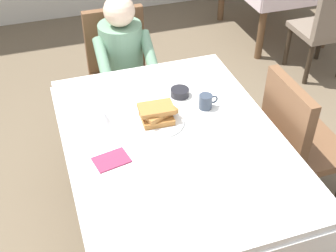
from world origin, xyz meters
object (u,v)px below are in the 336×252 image
Objects in this scene: spoon_near_edge at (184,162)px; syrup_pitcher at (104,117)px; plate_breakfast at (159,122)px; diner_person at (123,58)px; chair_right_side at (296,139)px; background_chair_empty at (329,24)px; knife_right_of_plate at (192,118)px; breakfast_stack at (157,113)px; cup_coffee at (206,102)px; dining_table_main at (174,150)px; chair_diner at (119,65)px; bowl_butter at (180,92)px; fork_left_of_plate at (125,132)px.

syrup_pitcher is at bearing 140.53° from spoon_near_edge.
diner_person is at bearing 89.46° from plate_breakfast.
syrup_pitcher is 0.53m from spoon_near_edge.
chair_right_side is 1.69m from background_chair_empty.
breakfast_stack is at bearing 78.53° from knife_right_of_plate.
chair_right_side reaches higher than cup_coffee.
syrup_pitcher is at bearing 143.08° from dining_table_main.
knife_right_of_plate is 1.33× the size of spoon_near_edge.
cup_coffee is 0.75× the size of spoon_near_edge.
knife_right_of_plate is (0.19, -0.02, -0.01)m from plate_breakfast.
chair_diner is 4.65× the size of knife_right_of_plate.
diner_person is 1.30m from chair_right_side.
diner_person is 5.60× the size of knife_right_of_plate.
chair_diner is 1.42m from chair_right_side.
plate_breakfast is 2.55× the size of bowl_butter.
dining_table_main is 7.62× the size of knife_right_of_plate.
spoon_near_edge is (0.02, -0.34, -0.01)m from plate_breakfast.
fork_left_of_plate is (0.09, -0.11, -0.04)m from syrup_pitcher.
dining_table_main is 1.64× the size of chair_right_side.
cup_coffee is at bearing 109.45° from diner_person.
breakfast_stack is at bearing 89.36° from chair_diner.
bowl_butter reaches higher than spoon_near_edge.
plate_breakfast is 0.19m from fork_left_of_plate.
bowl_butter is (0.19, -0.81, 0.23)m from chair_diner.
breakfast_stack is (-0.01, -1.01, 0.27)m from chair_diner.
plate_breakfast is (-0.04, 0.15, 0.10)m from dining_table_main.
breakfast_stack is at bearing -80.32° from fork_left_of_plate.
diner_person is 0.87m from breakfast_stack.
background_chair_empty reaches higher than dining_table_main.
spoon_near_edge is 0.16× the size of background_chair_empty.
diner_person is (-0.00, -0.16, 0.14)m from chair_diner.
chair_diner is at bearing 72.83° from syrup_pitcher.
bowl_butter is (0.16, 0.36, 0.11)m from dining_table_main.
knife_right_of_plate is 2.08m from background_chair_empty.
syrup_pitcher is at bearing 72.83° from chair_diner.
chair_right_side is 8.23× the size of cup_coffee.
fork_left_of_plate is (-0.20, -0.89, 0.07)m from diner_person.
chair_right_side is at bearing 128.40° from diner_person.
diner_person is at bearing 69.63° from syrup_pitcher.
chair_right_side is 8.45× the size of bowl_butter.
bowl_butter is at bearing 88.09° from spoon_near_edge.
plate_breakfast is 1.87× the size of spoon_near_edge.
breakfast_stack is (-0.00, 0.01, 0.05)m from plate_breakfast.
breakfast_stack is at bearing -149.52° from background_chair_empty.
dining_table_main is 0.78m from chair_right_side.
syrup_pitcher reaches higher than knife_right_of_plate.
chair_right_side is 4.65× the size of knife_right_of_plate.
cup_coffee is 0.57× the size of knife_right_of_plate.
fork_left_of_plate is at bearing 79.24° from chair_diner.
syrup_pitcher reaches higher than bowl_butter.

